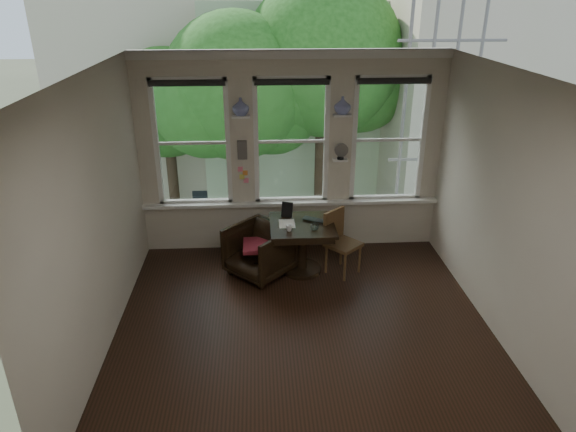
{
  "coord_description": "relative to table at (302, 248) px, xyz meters",
  "views": [
    {
      "loc": [
        -0.5,
        -5.12,
        3.74
      ],
      "look_at": [
        -0.13,
        0.9,
        1.09
      ],
      "focal_mm": 32.0,
      "sensor_mm": 36.0,
      "label": 1
    }
  ],
  "objects": [
    {
      "name": "shelf_left",
      "position": [
        -0.82,
        0.78,
        1.73
      ],
      "size": [
        0.26,
        0.16,
        0.03
      ],
      "primitive_type": "cube",
      "color": "white",
      "rests_on": "ground"
    },
    {
      "name": "window_right",
      "position": [
        1.35,
        0.88,
        1.32
      ],
      "size": [
        1.1,
        0.12,
        1.9
      ],
      "primitive_type": null,
      "color": "white",
      "rests_on": "ground"
    },
    {
      "name": "sticky_notes",
      "position": [
        -0.82,
        0.81,
        0.88
      ],
      "size": [
        0.16,
        0.01,
        0.24
      ],
      "primitive_type": null,
      "color": "pink",
      "rests_on": "ground"
    },
    {
      "name": "vase_left",
      "position": [
        -0.82,
        0.78,
        1.86
      ],
      "size": [
        0.24,
        0.24,
        0.25
      ],
      "primitive_type": "imported",
      "color": "silver",
      "rests_on": "shelf_left"
    },
    {
      "name": "laptop",
      "position": [
        0.15,
        0.06,
        0.39
      ],
      "size": [
        0.39,
        0.34,
        0.03
      ],
      "primitive_type": "imported",
      "rotation": [
        0.0,
        0.0,
        -0.49
      ],
      "color": "black",
      "rests_on": "table"
    },
    {
      "name": "wall_front",
      "position": [
        -0.1,
        -3.62,
        1.12
      ],
      "size": [
        4.5,
        0.0,
        4.5
      ],
      "primitive_type": "plane",
      "rotation": [
        -1.57,
        0.0,
        0.0
      ],
      "color": "beige",
      "rests_on": "ground"
    },
    {
      "name": "side_chair_right",
      "position": [
        0.58,
        -0.08,
        0.09
      ],
      "size": [
        0.59,
        0.59,
        0.92
      ],
      "primitive_type": null,
      "rotation": [
        0.0,
        0.0,
        0.74
      ],
      "color": "#4C311B",
      "rests_on": "ground"
    },
    {
      "name": "window_left",
      "position": [
        -1.55,
        0.88,
        1.32
      ],
      "size": [
        1.1,
        0.12,
        1.9
      ],
      "primitive_type": null,
      "color": "white",
      "rests_on": "ground"
    },
    {
      "name": "wall_back",
      "position": [
        -0.1,
        0.88,
        1.12
      ],
      "size": [
        4.5,
        0.0,
        4.5
      ],
      "primitive_type": "plane",
      "rotation": [
        1.57,
        0.0,
        0.0
      ],
      "color": "beige",
      "rests_on": "ground"
    },
    {
      "name": "drinking_glass",
      "position": [
        0.15,
        -0.21,
        0.42
      ],
      "size": [
        0.14,
        0.14,
        0.09
      ],
      "primitive_type": "imported",
      "rotation": [
        0.0,
        0.0,
        -0.34
      ],
      "color": "white",
      "rests_on": "table"
    },
    {
      "name": "vase_right",
      "position": [
        0.63,
        0.78,
        1.86
      ],
      "size": [
        0.24,
        0.24,
        0.25
      ],
      "primitive_type": "imported",
      "color": "silver",
      "rests_on": "shelf_right"
    },
    {
      "name": "papers",
      "position": [
        -0.21,
        0.02,
        0.38
      ],
      "size": [
        0.22,
        0.3,
        0.0
      ],
      "primitive_type": "cube",
      "rotation": [
        0.0,
        0.0,
        -0.01
      ],
      "color": "silver",
      "rests_on": "table"
    },
    {
      "name": "shelf_right",
      "position": [
        0.63,
        0.78,
        1.73
      ],
      "size": [
        0.26,
        0.16,
        0.03
      ],
      "primitive_type": "cube",
      "color": "white",
      "rests_on": "ground"
    },
    {
      "name": "window_center",
      "position": [
        -0.1,
        0.88,
        1.32
      ],
      "size": [
        1.1,
        0.12,
        1.9
      ],
      "primitive_type": null,
      "color": "white",
      "rests_on": "ground"
    },
    {
      "name": "ground",
      "position": [
        -0.1,
        -1.37,
        -0.38
      ],
      "size": [
        4.5,
        4.5,
        0.0
      ],
      "primitive_type": "plane",
      "color": "black",
      "rests_on": "ground"
    },
    {
      "name": "wall_right",
      "position": [
        2.15,
        -1.37,
        1.12
      ],
      "size": [
        0.0,
        4.5,
        4.5
      ],
      "primitive_type": "plane",
      "rotation": [
        1.57,
        0.0,
        -1.57
      ],
      "color": "beige",
      "rests_on": "ground"
    },
    {
      "name": "cushion_red",
      "position": [
        -0.61,
        -0.04,
        0.08
      ],
      "size": [
        0.45,
        0.45,
        0.06
      ],
      "primitive_type": "cube",
      "color": "maroon",
      "rests_on": "armchair_left"
    },
    {
      "name": "desk_fan",
      "position": [
        0.63,
        0.76,
        1.16
      ],
      "size": [
        0.2,
        0.2,
        0.24
      ],
      "primitive_type": null,
      "color": "#59544F",
      "rests_on": "ground"
    },
    {
      "name": "tablet",
      "position": [
        -0.2,
        0.27,
        0.48
      ],
      "size": [
        0.18,
        0.12,
        0.22
      ],
      "primitive_type": "cube",
      "rotation": [
        -0.26,
        0.0,
        -0.32
      ],
      "color": "black",
      "rests_on": "table"
    },
    {
      "name": "armchair_left",
      "position": [
        -0.61,
        -0.04,
        -0.01
      ],
      "size": [
        1.12,
        1.12,
        0.73
      ],
      "primitive_type": "imported",
      "rotation": [
        0.0,
        0.0,
        -0.76
      ],
      "color": "black",
      "rests_on": "ground"
    },
    {
      "name": "ceiling",
      "position": [
        -0.1,
        -1.37,
        2.62
      ],
      "size": [
        4.5,
        4.5,
        0.0
      ],
      "primitive_type": "plane",
      "rotation": [
        3.14,
        0.0,
        0.0
      ],
      "color": "silver",
      "rests_on": "ground"
    },
    {
      "name": "wall_left",
      "position": [
        -2.35,
        -1.37,
        1.12
      ],
      "size": [
        0.0,
        4.5,
        4.5
      ],
      "primitive_type": "plane",
      "rotation": [
        1.57,
        0.0,
        1.57
      ],
      "color": "beige",
      "rests_on": "ground"
    },
    {
      "name": "intercom",
      "position": [
        -0.82,
        0.81,
        1.23
      ],
      "size": [
        0.14,
        0.06,
        0.28
      ],
      "primitive_type": "cube",
      "color": "#59544F",
      "rests_on": "ground"
    },
    {
      "name": "mug",
      "position": [
        -0.2,
        -0.21,
        0.42
      ],
      "size": [
        0.11,
        0.11,
        0.09
      ],
      "primitive_type": "imported",
      "rotation": [
        0.0,
        0.0,
        0.23
      ],
      "color": "white",
      "rests_on": "table"
    },
    {
      "name": "table",
      "position": [
        0.0,
        0.0,
        0.0
      ],
      "size": [
        0.9,
        0.9,
        0.75
      ],
      "primitive_type": null,
      "color": "black",
      "rests_on": "ground"
    }
  ]
}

